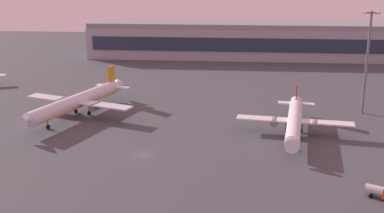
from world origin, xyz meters
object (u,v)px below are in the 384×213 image
at_px(fuel_truck, 384,192).
at_px(apron_light_west, 367,57).
at_px(airplane_far_stand, 77,102).
at_px(airplane_terminal_side, 294,121).

bearing_deg(fuel_truck, apron_light_west, -160.59).
distance_m(airplane_far_stand, fuel_truck, 88.21).
bearing_deg(airplane_far_stand, fuel_truck, 167.35).
bearing_deg(airplane_terminal_side, airplane_far_stand, -2.44).
bearing_deg(airplane_terminal_side, apron_light_west, -128.60).
xyz_separation_m(fuel_truck, apron_light_west, (9.46, 57.50, 15.66)).
relative_size(airplane_terminal_side, apron_light_west, 1.29).
bearing_deg(fuel_truck, airplane_far_stand, -93.63).
bearing_deg(fuel_truck, airplane_terminal_side, -131.33).
height_order(airplane_terminal_side, airplane_far_stand, airplane_far_stand).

